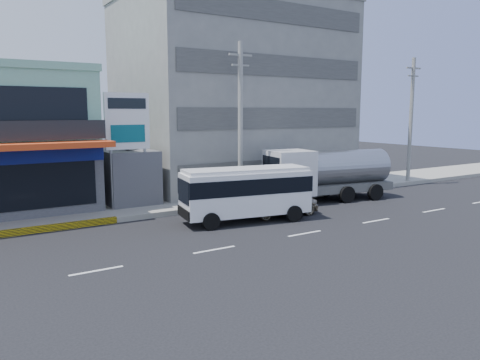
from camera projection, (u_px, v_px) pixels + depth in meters
name	position (u px, v px, depth m)	size (l,w,h in m)	color
ground	(214.00, 250.00, 19.94)	(120.00, 120.00, 0.00)	black
sidewalk	(210.00, 200.00, 30.50)	(70.00, 5.00, 0.30)	gray
concrete_building	(232.00, 97.00, 36.75)	(16.00, 12.00, 14.00)	gray
gap_structure	(122.00, 177.00, 29.72)	(3.00, 6.00, 3.50)	#424247
satellite_dish	(126.00, 149.00, 28.62)	(1.50, 1.50, 0.15)	slate
billboard	(127.00, 128.00, 26.65)	(2.60, 0.18, 6.90)	gray
utility_pole_near	(240.00, 123.00, 28.55)	(1.60, 0.30, 10.00)	#999993
utility_pole_far	(411.00, 120.00, 37.01)	(1.60, 0.30, 10.00)	#999993
minibus	(246.00, 190.00, 24.89)	(7.16, 3.33, 2.88)	white
sedan	(278.00, 201.00, 26.43)	(1.95, 4.85, 1.65)	tan
tanker_truck	(325.00, 173.00, 30.76)	(8.95, 3.95, 3.41)	silver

